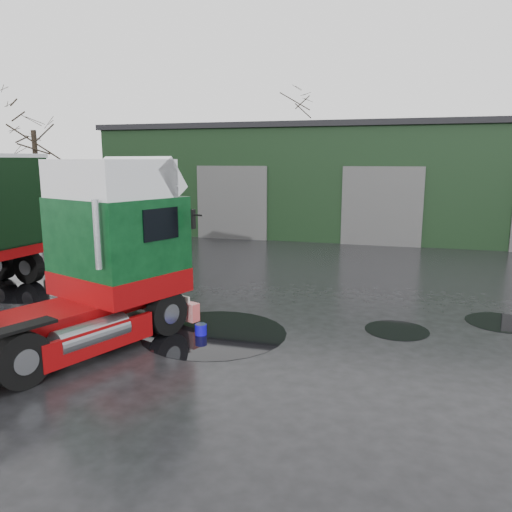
% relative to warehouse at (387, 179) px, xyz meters
% --- Properties ---
extents(ground, '(100.00, 100.00, 0.00)m').
position_rel_warehouse_xyz_m(ground, '(-2.00, -20.00, -3.16)').
color(ground, black).
extents(warehouse, '(32.40, 12.40, 6.30)m').
position_rel_warehouse_xyz_m(warehouse, '(0.00, 0.00, 0.00)').
color(warehouse, black).
rests_on(warehouse, ground).
extents(hero_tractor, '(5.31, 7.68, 4.40)m').
position_rel_warehouse_xyz_m(hero_tractor, '(-6.50, -23.00, -0.96)').
color(hero_tractor, '#083616').
rests_on(hero_tractor, ground).
extents(wash_bucket, '(0.39, 0.39, 0.28)m').
position_rel_warehouse_xyz_m(wash_bucket, '(-3.71, -20.92, -3.02)').
color(wash_bucket, '#1108BC').
rests_on(wash_bucket, ground).
extents(tree_left, '(4.40, 4.40, 8.50)m').
position_rel_warehouse_xyz_m(tree_left, '(-19.00, -8.00, 1.09)').
color(tree_left, black).
rests_on(tree_left, ground).
extents(tree_back_a, '(4.40, 4.40, 9.50)m').
position_rel_warehouse_xyz_m(tree_back_a, '(-8.00, 10.00, 1.59)').
color(tree_back_a, black).
rests_on(tree_back_a, ground).
extents(tree_back_b, '(4.40, 4.40, 7.50)m').
position_rel_warehouse_xyz_m(tree_back_b, '(8.00, 10.00, 0.59)').
color(tree_back_b, black).
rests_on(tree_back_b, ground).
extents(puddle_0, '(3.69, 3.69, 0.01)m').
position_rel_warehouse_xyz_m(puddle_0, '(-3.44, -20.71, -3.15)').
color(puddle_0, black).
rests_on(puddle_0, ground).
extents(puddle_1, '(1.82, 1.82, 0.01)m').
position_rel_warehouse_xyz_m(puddle_1, '(3.71, -17.75, -3.15)').
color(puddle_1, black).
rests_on(puddle_1, ground).
extents(puddle_2, '(3.10, 3.10, 0.01)m').
position_rel_warehouse_xyz_m(puddle_2, '(-10.59, -18.50, -3.15)').
color(puddle_2, black).
rests_on(puddle_2, ground).
extents(puddle_4, '(1.63, 1.63, 0.01)m').
position_rel_warehouse_xyz_m(puddle_4, '(1.02, -19.18, -3.15)').
color(puddle_4, black).
rests_on(puddle_4, ground).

